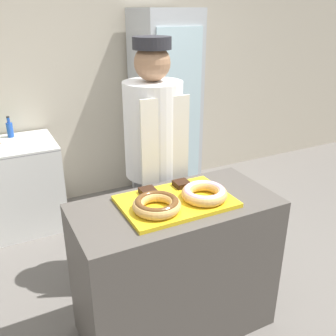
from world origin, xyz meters
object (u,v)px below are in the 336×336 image
at_px(donut_chocolate_glaze, 157,204).
at_px(donut_light_glaze, 204,193).
at_px(bottle_blue, 10,129).
at_px(serving_tray, 176,201).
at_px(chest_freezer, 0,189).
at_px(brownie_back_right, 182,184).
at_px(brownie_back_left, 148,191).
at_px(beverage_fridge, 165,109).
at_px(baker_person, 154,163).

xyz_separation_m(donut_chocolate_glaze, donut_light_glaze, (0.30, 0.00, 0.00)).
bearing_deg(bottle_blue, serving_tray, -70.56).
relative_size(serving_tray, chest_freezer, 0.60).
distance_m(serving_tray, brownie_back_right, 0.18).
height_order(donut_light_glaze, brownie_back_right, donut_light_glaze).
xyz_separation_m(serving_tray, bottle_blue, (-0.69, 1.95, -0.02)).
height_order(donut_chocolate_glaze, bottle_blue, bottle_blue).
distance_m(brownie_back_left, brownie_back_right, 0.22).
height_order(brownie_back_right, beverage_fridge, beverage_fridge).
bearing_deg(serving_tray, brownie_back_left, 129.03).
relative_size(serving_tray, brownie_back_right, 7.02).
distance_m(donut_light_glaze, brownie_back_right, 0.20).
xyz_separation_m(donut_chocolate_glaze, brownie_back_left, (0.04, 0.20, -0.02)).
height_order(baker_person, bottle_blue, baker_person).
distance_m(donut_chocolate_glaze, chest_freezer, 2.03).
height_order(chest_freezer, bottle_blue, bottle_blue).
height_order(brownie_back_right, baker_person, baker_person).
height_order(brownie_back_left, chest_freezer, brownie_back_left).
height_order(brownie_back_left, baker_person, baker_person).
distance_m(donut_light_glaze, bottle_blue, 2.18).
bearing_deg(baker_person, donut_chocolate_glaze, -113.77).
height_order(donut_chocolate_glaze, donut_light_glaze, same).
bearing_deg(beverage_fridge, chest_freezer, 179.77).
relative_size(serving_tray, bottle_blue, 3.19).
bearing_deg(serving_tray, donut_chocolate_glaze, -157.89).
distance_m(donut_light_glaze, chest_freezer, 2.15).
relative_size(serving_tray, brownie_back_left, 7.02).
xyz_separation_m(donut_light_glaze, brownie_back_right, (-0.04, 0.20, -0.02)).
bearing_deg(donut_chocolate_glaze, donut_light_glaze, 0.00).
bearing_deg(donut_light_glaze, beverage_fridge, 70.05).
height_order(serving_tray, brownie_back_right, brownie_back_right).
distance_m(donut_chocolate_glaze, bottle_blue, 2.09).
relative_size(beverage_fridge, chest_freezer, 1.85).
xyz_separation_m(donut_chocolate_glaze, baker_person, (0.26, 0.59, -0.03)).
height_order(brownie_back_right, bottle_blue, bottle_blue).
xyz_separation_m(brownie_back_left, beverage_fridge, (0.92, 1.61, 0.02)).
height_order(donut_chocolate_glaze, beverage_fridge, beverage_fridge).
height_order(serving_tray, beverage_fridge, beverage_fridge).
distance_m(donut_chocolate_glaze, donut_light_glaze, 0.30).
bearing_deg(brownie_back_left, serving_tray, -50.97).
relative_size(donut_chocolate_glaze, brownie_back_right, 2.94).
distance_m(brownie_back_right, chest_freezer, 1.96).
xyz_separation_m(donut_light_glaze, baker_person, (-0.04, 0.59, -0.03)).
xyz_separation_m(baker_person, chest_freezer, (-0.98, 1.22, -0.52)).
relative_size(chest_freezer, bottle_blue, 5.34).
relative_size(brownie_back_right, baker_person, 0.05).
bearing_deg(donut_chocolate_glaze, brownie_back_right, 37.30).
height_order(baker_person, chest_freezer, baker_person).
height_order(donut_chocolate_glaze, brownie_back_right, donut_chocolate_glaze).
xyz_separation_m(brownie_back_right, chest_freezer, (-0.98, 1.62, -0.53)).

